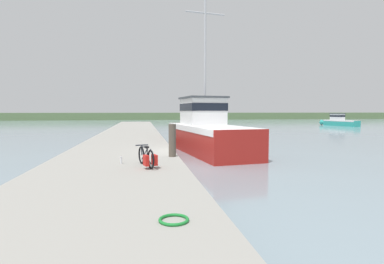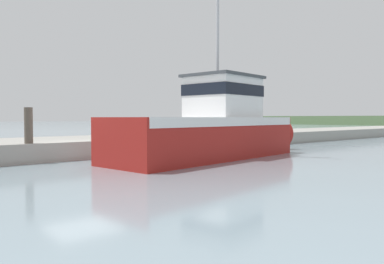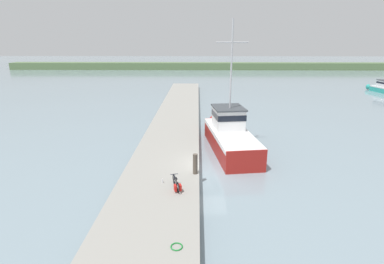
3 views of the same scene
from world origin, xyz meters
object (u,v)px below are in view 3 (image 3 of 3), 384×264
object	(u,v)px
fishing_boat_main	(229,134)
water_bottle_on_curb	(163,181)
mooring_post	(195,164)
bicycle_touring	(177,184)

from	to	relation	value
fishing_boat_main	water_bottle_on_curb	xyz separation A→B (m)	(-4.77, -8.03, -0.46)
water_bottle_on_curb	mooring_post	bearing A→B (deg)	34.53
bicycle_touring	water_bottle_on_curb	distance (m)	1.23
fishing_boat_main	mooring_post	bearing A→B (deg)	-120.82
bicycle_touring	water_bottle_on_curb	size ratio (longest dim) A/B	6.55
fishing_boat_main	bicycle_touring	xyz separation A→B (m)	(-3.87, -8.85, -0.27)
fishing_boat_main	bicycle_touring	bearing A→B (deg)	-121.56
bicycle_touring	water_bottle_on_curb	world-z (taller)	bicycle_touring
mooring_post	water_bottle_on_curb	world-z (taller)	mooring_post
bicycle_touring	mooring_post	world-z (taller)	mooring_post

